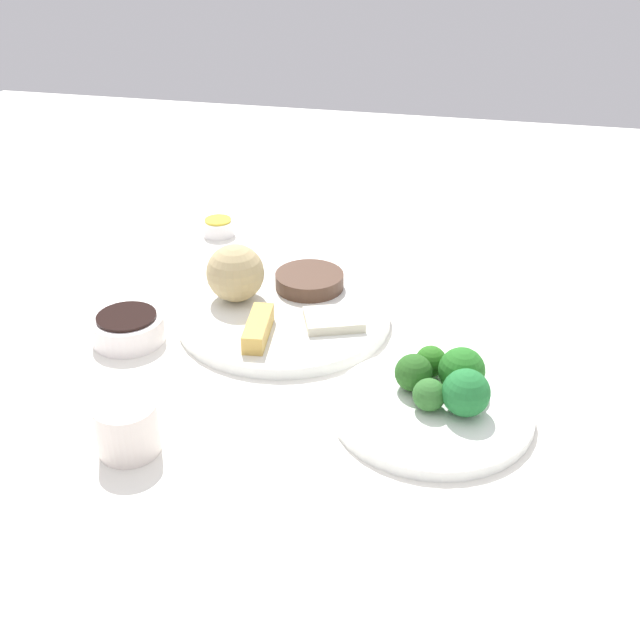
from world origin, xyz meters
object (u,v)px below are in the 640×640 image
main_plate (284,315)px  teacup (127,428)px  sauce_ramekin_hot_mustard (218,228)px  soy_sauce_bowl (128,329)px  broccoli_plate (431,409)px

main_plate → teacup: bearing=73.7°
main_plate → sauce_ramekin_hot_mustard: (0.19, -0.26, 0.00)m
main_plate → soy_sauce_bowl: size_ratio=3.08×
teacup → sauce_ramekin_hot_mustard: bearing=-80.3°
broccoli_plate → sauce_ramekin_hot_mustard: sauce_ramekin_hot_mustard is taller
sauce_ramekin_hot_mustard → teacup: (-0.10, 0.56, 0.02)m
main_plate → teacup: teacup is taller
soy_sauce_bowl → teacup: size_ratio=1.44×
broccoli_plate → teacup: (0.31, 0.13, 0.02)m
main_plate → sauce_ramekin_hot_mustard: sauce_ramekin_hot_mustard is taller
soy_sauce_bowl → main_plate: bearing=-152.8°
teacup → broccoli_plate: bearing=-156.5°
sauce_ramekin_hot_mustard → teacup: teacup is taller
main_plate → broccoli_plate: bearing=142.2°
main_plate → broccoli_plate: (-0.22, 0.17, -0.00)m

